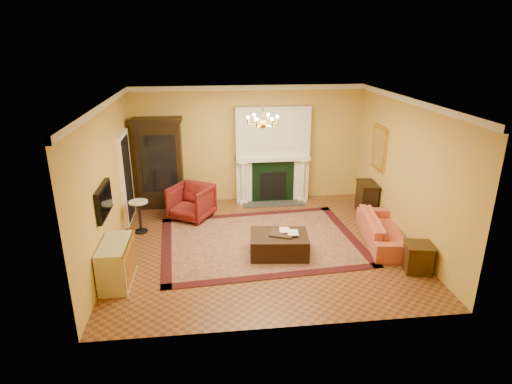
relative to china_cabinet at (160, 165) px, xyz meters
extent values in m
cube|color=brown|center=(2.25, -2.49, -1.10)|extent=(6.00, 5.50, 0.02)
cube|color=silver|center=(2.25, -2.49, 1.92)|extent=(6.00, 5.50, 0.02)
cube|color=gold|center=(2.25, 0.27, 0.41)|extent=(6.00, 0.02, 3.00)
cube|color=gold|center=(2.25, -5.25, 0.41)|extent=(6.00, 0.02, 3.00)
cube|color=gold|center=(-0.76, -2.49, 0.41)|extent=(0.02, 5.50, 3.00)
cube|color=gold|center=(5.26, -2.49, 0.41)|extent=(0.02, 5.50, 3.00)
cube|color=silver|center=(2.85, 0.10, 0.16)|extent=(1.90, 0.32, 2.50)
cube|color=silver|center=(2.85, -0.07, 0.76)|extent=(1.10, 0.01, 0.80)
cube|color=black|center=(2.85, -0.07, -0.54)|extent=(1.10, 0.02, 1.10)
cube|color=black|center=(2.85, -0.08, -0.64)|extent=(0.70, 0.02, 0.75)
cube|color=#333333|center=(2.85, -0.19, -1.07)|extent=(1.60, 0.50, 0.04)
cube|color=silver|center=(2.85, 0.04, 0.09)|extent=(1.90, 0.44, 0.10)
cylinder|color=silver|center=(2.07, -0.08, -0.50)|extent=(0.14, 0.14, 1.18)
cylinder|color=silver|center=(3.63, -0.08, -0.50)|extent=(0.14, 0.14, 1.18)
cube|color=white|center=(2.25, 0.22, 1.85)|extent=(6.00, 0.08, 0.12)
cube|color=white|center=(-0.71, -2.49, 1.85)|extent=(0.08, 5.50, 0.12)
cube|color=white|center=(5.21, -2.49, 1.85)|extent=(0.08, 5.50, 0.12)
cube|color=white|center=(-0.71, -0.79, -0.04)|extent=(0.08, 1.05, 2.10)
cube|color=black|center=(-0.67, -0.79, -0.07)|extent=(0.02, 0.85, 1.95)
cube|color=black|center=(-0.70, -3.09, 0.26)|extent=(0.08, 0.95, 0.58)
cube|color=black|center=(-0.65, -3.09, 0.26)|extent=(0.01, 0.85, 0.48)
cube|color=gold|center=(5.22, -1.09, 0.56)|extent=(0.05, 0.76, 1.05)
cube|color=white|center=(5.20, -1.09, 0.56)|extent=(0.01, 0.62, 0.90)
cylinder|color=gold|center=(2.25, -2.49, 1.71)|extent=(0.03, 0.03, 0.40)
sphere|color=gold|center=(2.25, -2.49, 1.46)|extent=(0.16, 0.16, 0.16)
sphere|color=#FFE5B2|center=(2.53, -2.49, 1.60)|extent=(0.07, 0.07, 0.07)
sphere|color=#FFE5B2|center=(2.39, -2.25, 1.60)|extent=(0.07, 0.07, 0.07)
sphere|color=#FFE5B2|center=(2.11, -2.25, 1.60)|extent=(0.07, 0.07, 0.07)
sphere|color=#FFE5B2|center=(1.97, -2.49, 1.60)|extent=(0.07, 0.07, 0.07)
sphere|color=#FFE5B2|center=(2.11, -2.73, 1.60)|extent=(0.07, 0.07, 0.07)
sphere|color=#FFE5B2|center=(2.39, -2.73, 1.60)|extent=(0.07, 0.07, 0.07)
cube|color=#430E1B|center=(2.24, -2.34, -1.08)|extent=(4.36, 3.40, 0.02)
cube|color=black|center=(0.00, 0.00, 0.00)|extent=(1.10, 0.52, 2.18)
imported|color=maroon|center=(0.76, -0.91, -0.64)|extent=(1.18, 1.16, 0.91)
cylinder|color=black|center=(-0.36, -1.57, -1.07)|extent=(0.29, 0.29, 0.04)
cylinder|color=black|center=(-0.36, -1.57, -0.72)|extent=(0.06, 0.06, 0.66)
cylinder|color=silver|center=(-0.36, -1.57, -0.37)|extent=(0.41, 0.41, 0.03)
cube|color=#C3BB8E|center=(-0.48, -3.64, -0.71)|extent=(0.50, 1.04, 0.77)
imported|color=#BA543B|center=(4.82, -2.69, -0.70)|extent=(0.86, 2.05, 0.78)
cube|color=#3D2610|center=(4.97, -3.89, -0.83)|extent=(0.54, 0.54, 0.52)
cube|color=black|center=(5.03, -1.06, -0.71)|extent=(0.45, 0.71, 0.75)
cube|color=black|center=(2.53, -2.97, -0.86)|extent=(1.22, 0.94, 0.42)
cube|color=black|center=(2.59, -2.96, -0.64)|extent=(0.55, 0.49, 0.03)
imported|color=gray|center=(2.56, -2.85, -0.49)|extent=(0.20, 0.04, 0.26)
imported|color=gray|center=(2.70, -2.98, -0.48)|extent=(0.21, 0.05, 0.28)
cylinder|color=gray|center=(2.25, 0.04, 0.18)|extent=(0.11, 0.11, 0.09)
cone|color=#0F381A|center=(2.25, 0.04, 0.39)|extent=(0.16, 0.16, 0.33)
cylinder|color=gray|center=(3.42, 0.04, 0.19)|extent=(0.12, 0.12, 0.10)
cone|color=#0F381A|center=(3.42, 0.04, 0.43)|extent=(0.18, 0.18, 0.38)
camera|label=1|loc=(1.19, -10.51, 3.02)|focal=30.00mm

